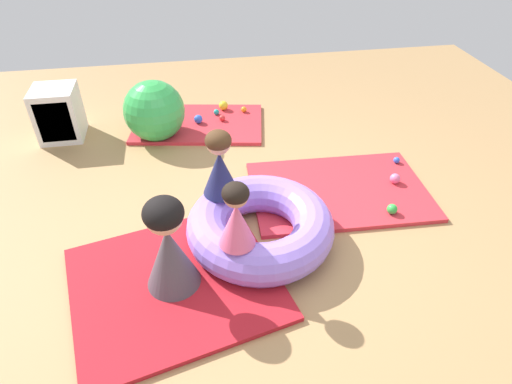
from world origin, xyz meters
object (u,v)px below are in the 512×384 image
play_ball_pink (395,179)px  storage_cube (58,114)px  play_ball_blue (198,119)px  play_ball_green (392,209)px  child_in_navy (220,164)px  play_ball_blue_second (397,160)px  exercise_ball_large (154,111)px  adult_seated (168,245)px  play_ball_yellow (223,106)px  play_ball_red (222,118)px  play_ball_orange (244,109)px  inflatable_cushion (260,226)px  play_ball_teal (216,112)px  child_in_pink (236,216)px

play_ball_pink → storage_cube: bearing=155.4°
play_ball_blue → play_ball_green: bearing=-51.2°
child_in_navy → play_ball_blue: child_in_navy is taller
play_ball_blue_second → exercise_ball_large: bearing=157.5°
adult_seated → play_ball_yellow: 2.72m
play_ball_blue → play_ball_red: size_ratio=1.40×
play_ball_orange → play_ball_pink: bearing=-54.7°
play_ball_red → exercise_ball_large: 0.80m
inflatable_cushion → play_ball_blue: inflatable_cushion is taller
play_ball_blue_second → play_ball_teal: bearing=141.3°
play_ball_blue_second → storage_cube: storage_cube is taller
play_ball_red → play_ball_pink: 2.07m
play_ball_green → storage_cube: storage_cube is taller
play_ball_pink → play_ball_blue_second: (0.16, 0.31, -0.02)m
play_ball_red → play_ball_blue_second: bearing=-35.9°
play_ball_green → exercise_ball_large: exercise_ball_large is taller
play_ball_blue → play_ball_blue_second: 2.21m
play_ball_red → play_ball_yellow: play_ball_yellow is taller
child_in_pink → adult_seated: bearing=-121.9°
adult_seated → play_ball_pink: adult_seated is taller
play_ball_red → play_ball_yellow: 0.28m
play_ball_yellow → play_ball_orange: bearing=-23.4°
play_ball_orange → play_ball_yellow: play_ball_yellow is taller
play_ball_green → play_ball_orange: play_ball_green is taller
adult_seated → play_ball_blue_second: size_ratio=11.81×
play_ball_red → child_in_pink: bearing=-93.2°
storage_cube → play_ball_pink: bearing=-24.6°
play_ball_teal → play_ball_orange: play_ball_orange is taller
inflatable_cushion → play_ball_orange: bearing=85.1°
child_in_navy → play_ball_red: (0.18, 1.72, -0.51)m
play_ball_yellow → storage_cube: bearing=-170.7°
play_ball_teal → exercise_ball_large: size_ratio=0.10×
inflatable_cushion → play_ball_yellow: bearing=91.1°
play_ball_orange → exercise_ball_large: size_ratio=0.10×
play_ball_orange → play_ball_blue_second: size_ratio=1.08×
exercise_ball_large → play_ball_pink: bearing=-30.5°
play_ball_blue → play_ball_teal: 0.28m
play_ball_red → play_ball_teal: bearing=107.2°
adult_seated → play_ball_teal: bearing=158.9°
play_ball_red → play_ball_orange: play_ball_red is taller
child_in_navy → storage_cube: bearing=-134.2°
storage_cube → play_ball_red: bearing=0.6°
exercise_ball_large → play_ball_orange: bearing=20.2°
play_ball_pink → play_ball_blue_second: play_ball_pink is taller
play_ball_blue → play_ball_yellow: bearing=41.6°
inflatable_cushion → play_ball_blue: size_ratio=11.91×
adult_seated → play_ball_green: bearing=95.0°
play_ball_green → exercise_ball_large: (-1.97, 1.70, 0.24)m
play_ball_blue → play_ball_green: play_ball_blue is taller
play_ball_blue → storage_cube: (-1.47, -0.01, 0.19)m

